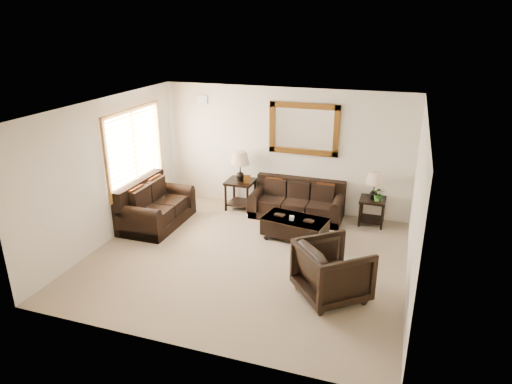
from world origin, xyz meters
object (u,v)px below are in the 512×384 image
(sofa, at_px, (297,204))
(coffee_table, at_px, (295,226))
(end_table_left, at_px, (240,172))
(end_table_right, at_px, (374,191))
(loveseat, at_px, (154,208))
(armchair, at_px, (333,268))

(sofa, height_order, coffee_table, sofa)
(end_table_left, bearing_deg, coffee_table, -35.77)
(end_table_right, distance_m, coffee_table, 1.84)
(loveseat, relative_size, end_table_right, 1.44)
(end_table_left, xyz_separation_m, end_table_right, (2.88, 0.04, -0.12))
(end_table_left, relative_size, end_table_right, 1.16)
(end_table_right, bearing_deg, end_table_left, -179.16)
(coffee_table, bearing_deg, end_table_left, 153.95)
(sofa, distance_m, end_table_left, 1.44)
(end_table_right, bearing_deg, coffee_table, -139.75)
(loveseat, xyz_separation_m, end_table_left, (1.40, 1.37, 0.52))
(end_table_right, distance_m, armchair, 2.94)
(loveseat, height_order, armchair, armchair)
(sofa, relative_size, armchair, 1.99)
(loveseat, distance_m, end_table_right, 4.53)
(armchair, bearing_deg, coffee_table, -9.75)
(coffee_table, bearing_deg, loveseat, -165.11)
(end_table_left, height_order, coffee_table, end_table_left)
(coffee_table, height_order, armchair, armchair)
(end_table_right, xyz_separation_m, armchair, (-0.34, -2.91, -0.26))
(sofa, distance_m, coffee_table, 1.08)
(loveseat, xyz_separation_m, coffee_table, (2.94, 0.27, -0.08))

